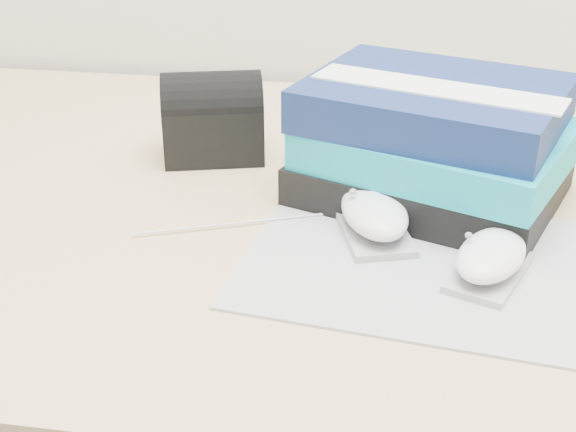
% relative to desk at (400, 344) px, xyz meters
% --- Properties ---
extents(desk, '(1.60, 0.80, 0.73)m').
position_rel_desk_xyz_m(desk, '(0.00, 0.00, 0.00)').
color(desk, tan).
rests_on(desk, ground).
extents(mousepad, '(0.36, 0.29, 0.00)m').
position_rel_desk_xyz_m(mousepad, '(0.01, -0.19, 0.24)').
color(mousepad, gray).
rests_on(mousepad, desk).
extents(mouse_rear, '(0.09, 0.13, 0.05)m').
position_rel_desk_xyz_m(mouse_rear, '(-0.04, -0.14, 0.26)').
color(mouse_rear, '#9F9FA2').
rests_on(mouse_rear, mousepad).
extents(mouse_front, '(0.09, 0.12, 0.04)m').
position_rel_desk_xyz_m(mouse_front, '(0.07, -0.21, 0.26)').
color(mouse_front, '#A0A1A3').
rests_on(mouse_front, mousepad).
extents(usb_cable, '(0.19, 0.08, 0.00)m').
position_rel_desk_xyz_m(usb_cable, '(-0.18, -0.15, 0.24)').
color(usb_cable, silver).
rests_on(usb_cable, mousepad).
extents(book_stack, '(0.33, 0.29, 0.13)m').
position_rel_desk_xyz_m(book_stack, '(0.02, -0.04, 0.30)').
color(book_stack, black).
rests_on(book_stack, desk).
extents(pouch, '(0.14, 0.11, 0.11)m').
position_rel_desk_xyz_m(pouch, '(-0.24, 0.03, 0.29)').
color(pouch, black).
rests_on(pouch, desk).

